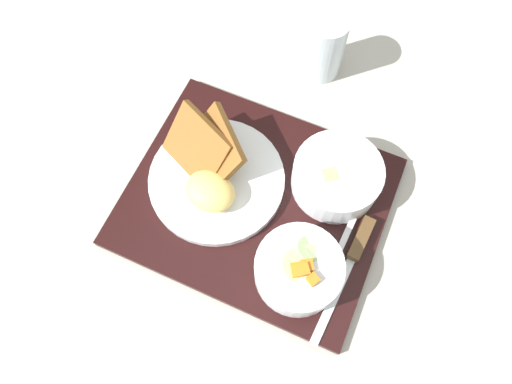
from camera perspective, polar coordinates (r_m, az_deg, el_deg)
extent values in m
plane|color=#ADA89E|center=(0.70, 0.00, -1.40)|extent=(4.00, 4.00, 0.00)
cube|color=black|center=(0.69, 0.00, -1.18)|extent=(0.39, 0.33, 0.01)
cylinder|color=silver|center=(0.63, 5.31, -9.70)|extent=(0.12, 0.12, 0.05)
torus|color=silver|center=(0.60, 5.51, -9.20)|extent=(0.12, 0.12, 0.01)
cylinder|color=#A8D184|center=(0.61, 7.77, -9.20)|extent=(0.06, 0.06, 0.02)
cylinder|color=#A8D184|center=(0.60, 4.91, -9.03)|extent=(0.05, 0.05, 0.01)
cylinder|color=#A8D184|center=(0.61, 6.65, -8.25)|extent=(0.04, 0.04, 0.02)
cylinder|color=#A8D184|center=(0.61, 6.76, -7.02)|extent=(0.04, 0.04, 0.02)
cylinder|color=#A8D184|center=(0.60, 5.53, -9.14)|extent=(0.06, 0.06, 0.01)
cube|color=orange|center=(0.60, 6.34, -9.19)|extent=(0.02, 0.02, 0.01)
cube|color=orange|center=(0.60, 5.30, -9.66)|extent=(0.03, 0.03, 0.01)
cube|color=orange|center=(0.60, 7.07, -10.85)|extent=(0.02, 0.02, 0.02)
cube|color=orange|center=(0.60, 5.83, -9.72)|extent=(0.02, 0.02, 0.02)
cylinder|color=silver|center=(0.68, 10.03, 1.89)|extent=(0.13, 0.13, 0.05)
torus|color=silver|center=(0.66, 10.35, 2.70)|extent=(0.13, 0.13, 0.01)
cylinder|color=#939E56|center=(0.67, 10.12, 2.13)|extent=(0.11, 0.11, 0.03)
cube|color=#B2C170|center=(0.66, 9.18, 1.94)|extent=(0.03, 0.03, 0.01)
cylinder|color=silver|center=(0.69, -4.92, 1.52)|extent=(0.21, 0.21, 0.01)
ellipsoid|color=#EFC666|center=(0.66, -5.77, 0.12)|extent=(0.08, 0.07, 0.04)
cube|color=brown|center=(0.67, -5.58, 5.05)|extent=(0.12, 0.13, 0.09)
cube|color=brown|center=(0.68, -7.64, 5.28)|extent=(0.12, 0.11, 0.09)
cube|color=silver|center=(0.65, 9.52, -13.36)|extent=(0.03, 0.13, 0.00)
cube|color=#51381E|center=(0.67, 12.97, -5.74)|extent=(0.03, 0.07, 0.02)
ellipsoid|color=silver|center=(0.65, 9.12, -9.94)|extent=(0.04, 0.05, 0.01)
cube|color=silver|center=(0.68, 11.88, -3.69)|extent=(0.02, 0.12, 0.01)
cylinder|color=silver|center=(0.79, 8.53, 17.53)|extent=(0.07, 0.07, 0.11)
cylinder|color=silver|center=(0.80, 8.32, 16.60)|extent=(0.06, 0.06, 0.07)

